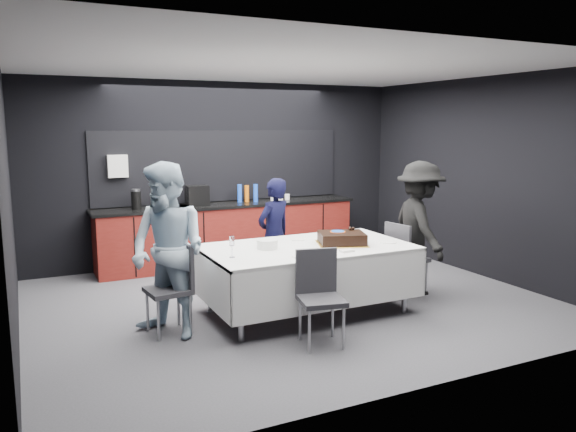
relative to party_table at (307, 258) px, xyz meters
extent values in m
plane|color=#47474C|center=(0.00, 0.40, -0.64)|extent=(6.00, 6.00, 0.00)
cube|color=white|center=(0.00, 0.40, 2.16)|extent=(6.00, 5.00, 0.04)
cube|color=black|center=(0.00, 2.90, 0.76)|extent=(6.00, 0.04, 2.80)
cube|color=black|center=(0.00, -2.10, 0.76)|extent=(6.00, 0.04, 2.80)
cube|color=black|center=(-3.00, 0.40, 0.76)|extent=(0.04, 5.00, 2.80)
cube|color=black|center=(3.00, 0.40, 0.76)|extent=(0.04, 5.00, 2.80)
cube|color=#57110D|center=(0.00, 2.60, -0.19)|extent=(4.00, 0.60, 0.90)
cube|color=black|center=(0.00, 2.60, 0.28)|extent=(4.10, 0.64, 0.04)
cube|color=black|center=(0.00, 2.88, 0.86)|extent=(4.00, 0.03, 1.10)
cube|color=white|center=(-1.60, 2.83, 0.91)|extent=(0.28, 0.12, 0.32)
cylinder|color=black|center=(-1.40, 2.60, 0.43)|extent=(0.14, 0.14, 0.26)
cylinder|color=black|center=(-1.05, 2.60, 0.43)|extent=(0.14, 0.14, 0.26)
cube|color=black|center=(-0.50, 2.60, 0.45)|extent=(0.32, 0.24, 0.30)
cylinder|color=blue|center=(0.20, 2.65, 0.44)|extent=(0.07, 0.07, 0.28)
cylinder|color=orange|center=(0.32, 2.65, 0.43)|extent=(0.07, 0.07, 0.26)
cylinder|color=blue|center=(0.44, 2.58, 0.44)|extent=(0.07, 0.07, 0.28)
cylinder|color=white|center=(0.75, 2.60, 0.34)|extent=(0.08, 0.08, 0.09)
cylinder|color=white|center=(0.88, 2.60, 0.34)|extent=(0.08, 0.08, 0.09)
cylinder|color=white|center=(1.00, 2.60, 0.34)|extent=(0.08, 0.08, 0.09)
cylinder|color=#99999E|center=(-1.40, 2.60, 0.57)|extent=(0.12, 0.12, 0.03)
cylinder|color=#99999E|center=(-1.05, 2.60, 0.57)|extent=(0.12, 0.12, 0.03)
cylinder|color=#99999E|center=(-1.00, -0.50, -0.27)|extent=(0.06, 0.06, 0.75)
cylinder|color=#99999E|center=(-1.00, 0.50, -0.27)|extent=(0.06, 0.06, 0.75)
cylinder|color=#99999E|center=(1.00, -0.50, -0.27)|extent=(0.06, 0.06, 0.75)
cylinder|color=#99999E|center=(1.00, 0.50, -0.27)|extent=(0.06, 0.06, 0.75)
cube|color=silver|center=(0.00, 0.00, 0.12)|extent=(2.32, 1.32, 0.04)
cube|color=silver|center=(0.00, -0.65, -0.15)|extent=(2.32, 0.02, 0.55)
cube|color=silver|center=(0.00, 0.65, -0.15)|extent=(2.32, 0.02, 0.55)
cube|color=silver|center=(-1.15, 0.00, -0.15)|extent=(0.02, 1.32, 0.55)
cube|color=silver|center=(1.15, 0.00, -0.15)|extent=(0.02, 1.32, 0.55)
cube|color=gold|center=(0.40, -0.09, 0.15)|extent=(0.67, 0.61, 0.01)
cube|color=black|center=(0.40, -0.09, 0.21)|extent=(0.62, 0.55, 0.11)
cube|color=black|center=(0.40, -0.09, 0.27)|extent=(0.62, 0.55, 0.01)
cylinder|color=#E15312|center=(0.38, -0.03, 0.28)|extent=(0.18, 0.18, 0.00)
cylinder|color=blue|center=(0.38, -0.03, 0.28)|extent=(0.15, 0.15, 0.01)
sphere|color=black|center=(0.58, 0.03, 0.29)|extent=(0.04, 0.04, 0.04)
sphere|color=black|center=(0.60, -0.01, 0.29)|extent=(0.04, 0.04, 0.04)
sphere|color=black|center=(0.56, -0.01, 0.29)|extent=(0.04, 0.04, 0.04)
cylinder|color=white|center=(-0.46, 0.07, 0.19)|extent=(0.23, 0.23, 0.10)
cylinder|color=white|center=(-0.30, -0.44, 0.14)|extent=(0.19, 0.19, 0.01)
cylinder|color=white|center=(0.68, 0.24, 0.14)|extent=(0.19, 0.19, 0.01)
cylinder|color=white|center=(0.94, -0.24, 0.14)|extent=(0.20, 0.20, 0.01)
cylinder|color=white|center=(0.06, 0.35, 0.14)|extent=(0.18, 0.18, 0.01)
cube|color=white|center=(0.25, -0.45, 0.15)|extent=(0.15, 0.10, 0.02)
cylinder|color=white|center=(-0.96, -0.16, 0.14)|extent=(0.06, 0.06, 0.00)
cylinder|color=white|center=(-0.96, -0.16, 0.20)|extent=(0.01, 0.01, 0.12)
cylinder|color=white|center=(-0.96, -0.16, 0.31)|extent=(0.05, 0.05, 0.10)
cube|color=#2C2C31|center=(-1.59, 0.04, -0.19)|extent=(0.46, 0.46, 0.05)
cube|color=#2C2C31|center=(-1.40, 0.07, 0.06)|extent=(0.09, 0.42, 0.45)
cylinder|color=#99999E|center=(-1.78, 0.19, -0.42)|extent=(0.03, 0.03, 0.44)
cylinder|color=#99999E|center=(-1.74, -0.14, -0.42)|extent=(0.03, 0.03, 0.44)
cylinder|color=#99999E|center=(-1.44, 0.23, -0.42)|extent=(0.03, 0.03, 0.44)
cylinder|color=#99999E|center=(-1.40, -0.11, -0.42)|extent=(0.03, 0.03, 0.44)
cube|color=#2C2C31|center=(1.48, 0.08, -0.19)|extent=(0.48, 0.48, 0.05)
cube|color=#2C2C31|center=(1.29, 0.05, 0.06)|extent=(0.11, 0.42, 0.45)
cylinder|color=#99999E|center=(1.68, -0.06, -0.42)|extent=(0.03, 0.03, 0.44)
cylinder|color=#99999E|center=(1.62, 0.28, -0.42)|extent=(0.03, 0.03, 0.44)
cylinder|color=#99999E|center=(1.34, -0.11, -0.42)|extent=(0.03, 0.03, 0.44)
cylinder|color=#99999E|center=(1.29, 0.22, -0.42)|extent=(0.03, 0.03, 0.44)
cube|color=#2C2C31|center=(-0.33, -0.93, -0.19)|extent=(0.50, 0.50, 0.05)
cube|color=#2C2C31|center=(-0.29, -0.74, 0.06)|extent=(0.42, 0.13, 0.45)
cylinder|color=#99999E|center=(-0.53, -1.06, -0.42)|extent=(0.03, 0.03, 0.44)
cylinder|color=#99999E|center=(-0.20, -1.13, -0.42)|extent=(0.03, 0.03, 0.44)
cylinder|color=#99999E|center=(-0.46, -0.73, -0.42)|extent=(0.03, 0.03, 0.44)
cylinder|color=#99999E|center=(-0.13, -0.80, -0.42)|extent=(0.03, 0.03, 0.44)
imported|color=black|center=(0.03, 0.98, 0.09)|extent=(0.63, 0.52, 1.47)
imported|color=#A6BDD0|center=(-1.59, -0.04, 0.25)|extent=(1.04, 1.09, 1.78)
imported|color=black|center=(1.65, 0.08, 0.20)|extent=(0.87, 1.21, 1.69)
camera|label=1|loc=(-2.90, -5.50, 1.49)|focal=35.00mm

